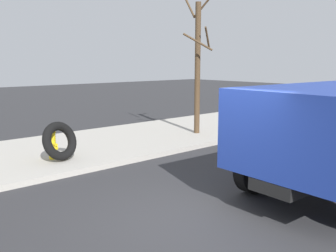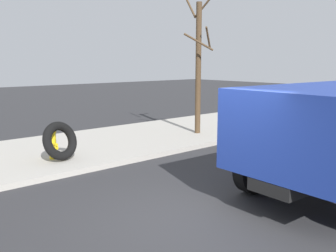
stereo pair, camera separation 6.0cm
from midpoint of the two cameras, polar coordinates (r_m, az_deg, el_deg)
The scene contains 5 objects.
ground_plane at distance 7.12m, azimuth 3.74°, elevation -14.35°, with size 80.00×80.00×0.00m, color #2D2D30.
sidewalk_curb at distance 12.32m, azimuth -18.21°, elevation -3.99°, with size 36.00×5.00×0.15m, color #ADA89E.
fire_hydrant at distance 11.17m, azimuth -17.38°, elevation -2.41°, with size 0.24×0.53×0.90m.
loose_tire at distance 10.91m, azimuth -16.32°, elevation -2.20°, with size 1.11×1.11×0.25m, color black.
bare_tree at distance 14.43m, azimuth 4.42°, elevation 9.28°, with size 1.32×1.31×5.20m.
Camera 1 is at (-4.64, -4.55, 2.91)m, focal length 39.99 mm.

